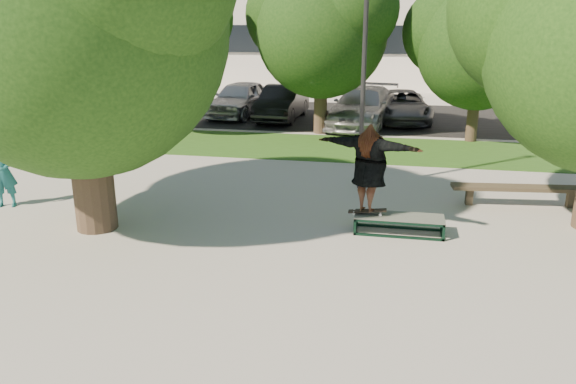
% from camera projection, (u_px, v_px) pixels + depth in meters
% --- Properties ---
extents(ground, '(120.00, 120.00, 0.00)m').
position_uv_depth(ground, '(284.00, 263.00, 10.12)').
color(ground, '#A7A49A').
rests_on(ground, ground).
extents(grass_strip, '(30.00, 4.00, 0.02)m').
position_uv_depth(grass_strip, '(369.00, 149.00, 18.83)').
color(grass_strip, '#274E16').
rests_on(grass_strip, ground).
extents(asphalt_strip, '(40.00, 8.00, 0.01)m').
position_uv_depth(asphalt_strip, '(354.00, 116.00, 25.11)').
color(asphalt_strip, black).
rests_on(asphalt_strip, ground).
extents(tree_left, '(6.96, 5.95, 7.12)m').
position_uv_depth(tree_left, '(72.00, 7.00, 10.61)').
color(tree_left, '#38281E').
rests_on(tree_left, ground).
extents(bg_tree_left, '(5.28, 4.51, 5.77)m').
position_uv_depth(bg_tree_left, '(168.00, 32.00, 20.58)').
color(bg_tree_left, '#38281E').
rests_on(bg_tree_left, ground).
extents(bg_tree_mid, '(5.76, 4.92, 6.24)m').
position_uv_depth(bg_tree_mid, '(320.00, 24.00, 20.43)').
color(bg_tree_mid, '#38281E').
rests_on(bg_tree_mid, ground).
extents(bg_tree_right, '(5.04, 4.31, 5.43)m').
position_uv_depth(bg_tree_right, '(478.00, 40.00, 19.11)').
color(bg_tree_right, '#38281E').
rests_on(bg_tree_right, ground).
extents(lamppost, '(0.25, 0.15, 6.11)m').
position_uv_depth(lamppost, '(364.00, 64.00, 13.68)').
color(lamppost, '#2D2D30').
rests_on(lamppost, ground).
extents(grind_box, '(1.80, 0.60, 0.38)m').
position_uv_depth(grind_box, '(399.00, 224.00, 11.48)').
color(grind_box, black).
rests_on(grind_box, ground).
extents(skater_rig, '(2.27, 1.34, 1.87)m').
position_uv_depth(skater_rig, '(369.00, 168.00, 11.25)').
color(skater_rig, white).
rests_on(skater_rig, grind_box).
extents(bystander, '(0.70, 0.56, 1.67)m').
position_uv_depth(bystander, '(3.00, 172.00, 12.94)').
color(bystander, '#195A60').
rests_on(bystander, ground).
extents(bench, '(3.17, 0.74, 0.48)m').
position_uv_depth(bench, '(521.00, 189.00, 13.08)').
color(bench, '#473C2A').
rests_on(bench, ground).
extents(car_silver_a, '(2.45, 4.76, 1.55)m').
position_uv_depth(car_silver_a, '(240.00, 99.00, 24.98)').
color(car_silver_a, '#B9B9BE').
rests_on(car_silver_a, asphalt_strip).
extents(car_dark, '(1.69, 4.46, 1.45)m').
position_uv_depth(car_dark, '(282.00, 103.00, 24.10)').
color(car_dark, black).
rests_on(car_dark, asphalt_strip).
extents(car_grey, '(2.60, 4.85, 1.29)m').
position_uv_depth(car_grey, '(402.00, 106.00, 23.73)').
color(car_grey, '#58575C').
rests_on(car_grey, asphalt_strip).
extents(car_silver_b, '(3.08, 5.61, 1.54)m').
position_uv_depth(car_silver_b, '(363.00, 107.00, 22.71)').
color(car_silver_b, '#A5A5AA').
rests_on(car_silver_b, asphalt_strip).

